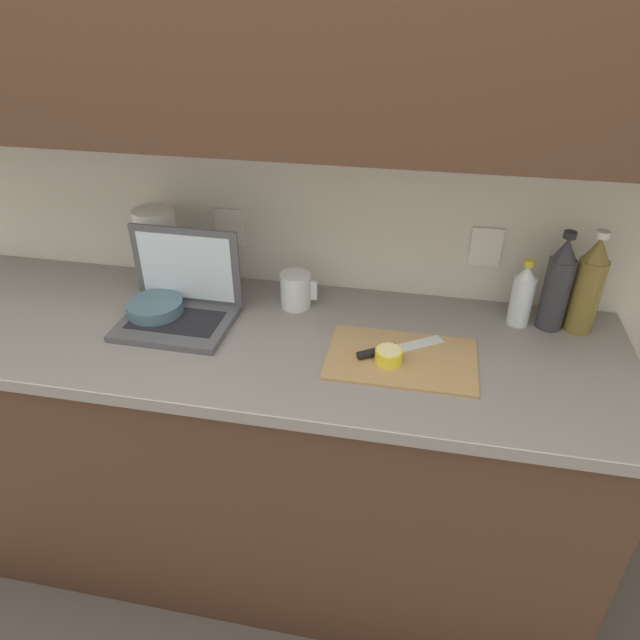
% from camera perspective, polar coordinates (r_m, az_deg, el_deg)
% --- Properties ---
extents(ground_plane, '(12.00, 12.00, 0.00)m').
position_cam_1_polar(ground_plane, '(2.26, -5.62, -21.45)').
color(ground_plane, '#564C47').
rests_on(ground_plane, ground).
extents(wall_back, '(5.20, 0.38, 2.60)m').
position_cam_1_polar(wall_back, '(1.62, -6.07, 22.74)').
color(wall_back, silver).
rests_on(wall_back, ground_plane).
extents(counter_unit, '(2.11, 0.65, 0.93)m').
position_cam_1_polar(counter_unit, '(1.91, -6.99, -12.66)').
color(counter_unit, '#472D1E').
rests_on(counter_unit, ground_plane).
extents(laptop, '(0.33, 0.25, 0.26)m').
position_cam_1_polar(laptop, '(1.69, -13.81, 1.94)').
color(laptop, '#515156').
rests_on(laptop, counter_unit).
extents(cutting_board, '(0.39, 0.25, 0.01)m').
position_cam_1_polar(cutting_board, '(1.52, 8.14, -3.84)').
color(cutting_board, tan).
rests_on(cutting_board, counter_unit).
extents(knife, '(0.23, 0.16, 0.02)m').
position_cam_1_polar(knife, '(1.52, 6.67, -2.96)').
color(knife, silver).
rests_on(knife, cutting_board).
extents(lemon_half_cut, '(0.07, 0.07, 0.04)m').
position_cam_1_polar(lemon_half_cut, '(1.48, 6.88, -3.56)').
color(lemon_half_cut, yellow).
rests_on(lemon_half_cut, cutting_board).
extents(bottle_green_soda, '(0.06, 0.06, 0.20)m').
position_cam_1_polar(bottle_green_soda, '(1.71, 19.58, 2.32)').
color(bottle_green_soda, silver).
rests_on(bottle_green_soda, counter_unit).
extents(bottle_oil_tall, '(0.07, 0.07, 0.29)m').
position_cam_1_polar(bottle_oil_tall, '(1.70, 22.67, 3.26)').
color(bottle_oil_tall, '#333338').
rests_on(bottle_oil_tall, counter_unit).
extents(bottle_water_clear, '(0.08, 0.08, 0.30)m').
position_cam_1_polar(bottle_water_clear, '(1.72, 25.23, 3.07)').
color(bottle_water_clear, olive).
rests_on(bottle_water_clear, counter_unit).
extents(measuring_cup, '(0.11, 0.09, 0.11)m').
position_cam_1_polar(measuring_cup, '(1.72, -2.43, 3.01)').
color(measuring_cup, silver).
rests_on(measuring_cup, counter_unit).
extents(bowl_white, '(0.16, 0.16, 0.06)m').
position_cam_1_polar(bowl_white, '(1.73, -16.13, 0.95)').
color(bowl_white, slate).
rests_on(bowl_white, counter_unit).
extents(paper_towel_roll, '(0.13, 0.13, 0.26)m').
position_cam_1_polar(paper_towel_roll, '(1.86, -15.83, 6.82)').
color(paper_towel_roll, white).
rests_on(paper_towel_roll, counter_unit).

